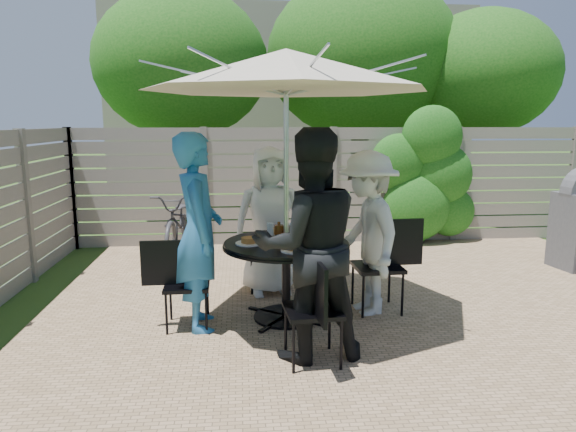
{
  "coord_description": "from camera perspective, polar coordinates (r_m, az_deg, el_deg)",
  "views": [
    {
      "loc": [
        -1.44,
        -4.95,
        1.92
      ],
      "look_at": [
        -0.98,
        0.03,
        1.0
      ],
      "focal_mm": 32.0,
      "sensor_mm": 36.0,
      "label": 1
    }
  ],
  "objects": [
    {
      "name": "backyard_envelope",
      "position": [
        15.33,
        0.5,
        12.98
      ],
      "size": [
        60.0,
        60.0,
        5.0
      ],
      "color": "#36571B",
      "rests_on": "ground"
    },
    {
      "name": "patio_table",
      "position": [
        5.0,
        -0.2,
        -5.56
      ],
      "size": [
        1.35,
        1.35,
        0.79
      ],
      "rotation": [
        0.0,
        0.0,
        0.14
      ],
      "color": "black",
      "rests_on": "ground"
    },
    {
      "name": "umbrella",
      "position": [
        4.82,
        -0.22,
        15.91
      ],
      "size": [
        2.99,
        2.99,
        2.57
      ],
      "rotation": [
        0.0,
        0.0,
        0.14
      ],
      "color": "silver",
      "rests_on": "ground"
    },
    {
      "name": "chair_back",
      "position": [
        5.98,
        -2.26,
        -5.43
      ],
      "size": [
        0.49,
        0.71,
        0.97
      ],
      "rotation": [
        0.0,
        0.0,
        4.76
      ],
      "color": "black",
      "rests_on": "ground"
    },
    {
      "name": "person_back",
      "position": [
        5.72,
        -2.05,
        -0.57
      ],
      "size": [
        0.88,
        0.64,
        1.67
      ],
      "primitive_type": "imported",
      "rotation": [
        0.0,
        0.0,
        6.42
      ],
      "color": "silver",
      "rests_on": "ground"
    },
    {
      "name": "chair_left",
      "position": [
        4.97,
        -11.25,
        -9.36
      ],
      "size": [
        0.62,
        0.42,
        0.86
      ],
      "rotation": [
        0.0,
        0.0,
        6.31
      ],
      "color": "black",
      "rests_on": "ground"
    },
    {
      "name": "person_left",
      "position": [
        4.79,
        -9.92,
        -1.83
      ],
      "size": [
        0.53,
        0.72,
        1.84
      ],
      "primitive_type": "imported",
      "rotation": [
        0.0,
        0.0,
        7.99
      ],
      "color": "#276EAB",
      "rests_on": "ground"
    },
    {
      "name": "chair_front",
      "position": [
        4.21,
        2.79,
        -12.72
      ],
      "size": [
        0.47,
        0.67,
        0.9
      ],
      "rotation": [
        0.0,
        0.0,
        1.65
      ],
      "color": "black",
      "rests_on": "ground"
    },
    {
      "name": "person_front",
      "position": [
        4.12,
        2.37,
        -3.39
      ],
      "size": [
        1.0,
        0.83,
        1.88
      ],
      "primitive_type": "imported",
      "rotation": [
        0.0,
        0.0,
        3.28
      ],
      "color": "black",
      "rests_on": "ground"
    },
    {
      "name": "chair_right",
      "position": [
        5.36,
        10.02,
        -7.49
      ],
      "size": [
        0.71,
        0.48,
        0.97
      ],
      "rotation": [
        0.0,
        0.0,
        3.18
      ],
      "color": "black",
      "rests_on": "ground"
    },
    {
      "name": "person_right",
      "position": [
        5.17,
        8.81,
        -1.96
      ],
      "size": [
        0.75,
        1.14,
        1.65
      ],
      "primitive_type": "imported",
      "rotation": [
        0.0,
        0.0,
        4.85
      ],
      "color": "silver",
      "rests_on": "ground"
    },
    {
      "name": "plate_back",
      "position": [
        5.27,
        -1.07,
        -1.77
      ],
      "size": [
        0.26,
        0.26,
        0.06
      ],
      "color": "white",
      "rests_on": "patio_table"
    },
    {
      "name": "plate_left",
      "position": [
        4.86,
        -4.35,
        -2.84
      ],
      "size": [
        0.26,
        0.26,
        0.06
      ],
      "color": "white",
      "rests_on": "patio_table"
    },
    {
      "name": "plate_front",
      "position": [
        4.59,
        0.8,
        -3.62
      ],
      "size": [
        0.26,
        0.26,
        0.06
      ],
      "color": "white",
      "rests_on": "patio_table"
    },
    {
      "name": "plate_right",
      "position": [
        5.02,
        3.81,
        -2.42
      ],
      "size": [
        0.26,
        0.26,
        0.06
      ],
      "color": "white",
      "rests_on": "patio_table"
    },
    {
      "name": "plate_extra",
      "position": [
        4.69,
        2.76,
        -3.32
      ],
      "size": [
        0.24,
        0.24,
        0.06
      ],
      "color": "white",
      "rests_on": "patio_table"
    },
    {
      "name": "glass_back",
      "position": [
        5.15,
        -1.99,
        -1.56
      ],
      "size": [
        0.07,
        0.07,
        0.14
      ],
      "primitive_type": "cylinder",
      "color": "silver",
      "rests_on": "patio_table"
    },
    {
      "name": "glass_left",
      "position": [
        4.77,
        -2.97,
        -2.53
      ],
      "size": [
        0.07,
        0.07,
        0.14
      ],
      "primitive_type": "cylinder",
      "color": "silver",
      "rests_on": "patio_table"
    },
    {
      "name": "glass_front",
      "position": [
        4.7,
        1.75,
        -2.72
      ],
      "size": [
        0.07,
        0.07,
        0.14
      ],
      "primitive_type": "cylinder",
      "color": "silver",
      "rests_on": "patio_table"
    },
    {
      "name": "glass_right",
      "position": [
        5.08,
        2.39,
        -1.72
      ],
      "size": [
        0.07,
        0.07,
        0.14
      ],
      "primitive_type": "cylinder",
      "color": "silver",
      "rests_on": "patio_table"
    },
    {
      "name": "syrup_jug",
      "position": [
        4.95,
        -1.01,
        -1.91
      ],
      "size": [
        0.09,
        0.09,
        0.16
      ],
      "primitive_type": "cylinder",
      "color": "#59280C",
      "rests_on": "patio_table"
    },
    {
      "name": "coffee_cup",
      "position": [
        5.15,
        0.34,
        -1.65
      ],
      "size": [
        0.08,
        0.08,
        0.12
      ],
      "primitive_type": "cylinder",
      "color": "#C6B293",
      "rests_on": "patio_table"
    },
    {
      "name": "bicycle",
      "position": [
        7.75,
        -11.92,
        -0.7
      ],
      "size": [
        0.74,
        1.79,
        0.92
      ],
      "primitive_type": "imported",
      "rotation": [
        0.0,
        0.0,
        -0.08
      ],
      "color": "#333338",
      "rests_on": "ground"
    }
  ]
}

